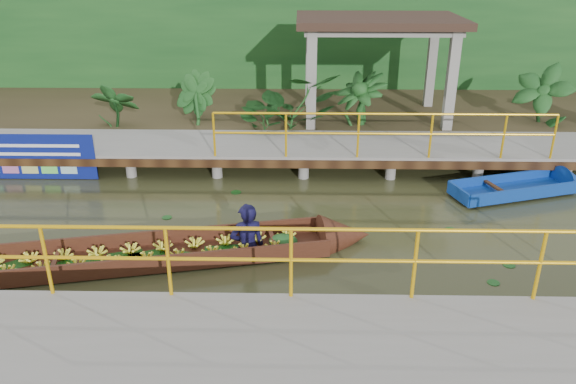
{
  "coord_description": "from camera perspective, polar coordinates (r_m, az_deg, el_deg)",
  "views": [
    {
      "loc": [
        0.89,
        -9.33,
        4.92
      ],
      "look_at": [
        0.69,
        0.5,
        0.6
      ],
      "focal_mm": 35.0,
      "sensor_mm": 36.0,
      "label": 1
    }
  ],
  "objects": [
    {
      "name": "near_dock",
      "position": [
        6.9,
        1.88,
        -18.27
      ],
      "size": [
        18.0,
        2.4,
        1.73
      ],
      "color": "gray",
      "rests_on": "ground"
    },
    {
      "name": "moored_blue_boat",
      "position": [
        13.43,
        24.43,
        0.62
      ],
      "size": [
        3.23,
        1.71,
        0.75
      ],
      "rotation": [
        0.0,
        0.0,
        0.31
      ],
      "color": "navy",
      "rests_on": "ground"
    },
    {
      "name": "vendor_boat",
      "position": [
        9.81,
        -15.22,
        -5.68
      ],
      "size": [
        8.96,
        2.72,
        2.07
      ],
      "rotation": [
        0.0,
        0.0,
        0.21
      ],
      "color": "#371A0F",
      "rests_on": "ground"
    },
    {
      "name": "blue_banner",
      "position": [
        14.08,
        -25.54,
        3.28
      ],
      "size": [
        3.41,
        0.04,
        1.07
      ],
      "color": "navy",
      "rests_on": "ground"
    },
    {
      "name": "land_strip",
      "position": [
        17.5,
        -1.8,
        8.14
      ],
      "size": [
        30.0,
        8.0,
        0.45
      ],
      "primitive_type": "cube",
      "color": "#332A19",
      "rests_on": "ground"
    },
    {
      "name": "far_dock",
      "position": [
        13.54,
        -2.58,
        4.53
      ],
      "size": [
        16.0,
        2.06,
        1.66
      ],
      "color": "gray",
      "rests_on": "ground"
    },
    {
      "name": "pavilion",
      "position": [
        15.91,
        9.14,
        15.84
      ],
      "size": [
        4.4,
        3.0,
        3.0
      ],
      "color": "gray",
      "rests_on": "ground"
    },
    {
      "name": "foliage_backdrop",
      "position": [
        19.57,
        -1.49,
        15.13
      ],
      "size": [
        30.0,
        0.8,
        4.0
      ],
      "primitive_type": "cube",
      "color": "#154219",
      "rests_on": "ground"
    },
    {
      "name": "tropical_plants",
      "position": [
        15.16,
        6.38,
        9.31
      ],
      "size": [
        14.18,
        1.18,
        1.47
      ],
      "color": "#154219",
      "rests_on": "ground"
    },
    {
      "name": "ground",
      "position": [
        10.58,
        -3.79,
        -4.03
      ],
      "size": [
        80.0,
        80.0,
        0.0
      ],
      "primitive_type": "plane",
      "color": "#31341A",
      "rests_on": "ground"
    }
  ]
}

